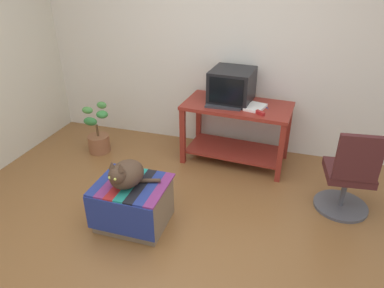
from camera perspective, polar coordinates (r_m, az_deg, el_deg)
ground_plane at (r=3.22m, az=-3.34°, el=-15.80°), size 14.00×14.00×0.00m
back_wall at (r=4.40m, az=5.69°, el=15.68°), size 8.00×0.10×2.60m
desk at (r=4.19m, az=7.16°, el=3.34°), size 1.26×0.72×0.73m
tv_monitor at (r=4.13m, az=6.45°, el=9.29°), size 0.50×0.53×0.37m
keyboard at (r=3.99m, az=5.09°, el=6.07°), size 0.40×0.16×0.02m
book at (r=4.01m, az=10.19°, el=5.85°), size 0.25×0.31×0.03m
ottoman_with_blanket at (r=3.33m, az=-9.47°, el=-9.45°), size 0.64×0.55×0.44m
cat at (r=3.12m, az=-10.66°, el=-4.82°), size 0.43×0.40×0.30m
potted_plant at (r=4.62m, az=-14.87°, el=1.25°), size 0.33×0.37×0.63m
office_chair at (r=3.65m, az=23.98°, el=-4.98°), size 0.52×0.52×0.89m
stapler at (r=3.85m, az=10.92°, el=4.93°), size 0.11×0.10×0.04m
pen at (r=4.08m, az=11.77°, el=5.94°), size 0.08×0.13×0.01m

